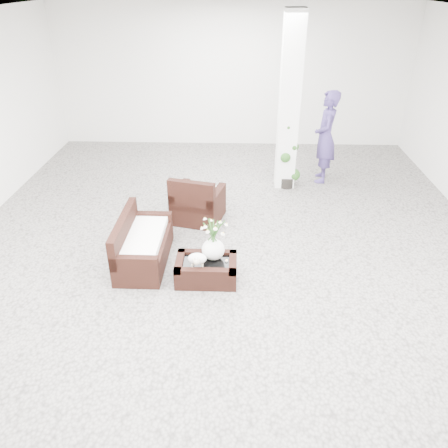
{
  "coord_description": "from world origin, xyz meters",
  "views": [
    {
      "loc": [
        0.21,
        -6.08,
        4.0
      ],
      "look_at": [
        0.0,
        -0.1,
        0.62
      ],
      "focal_mm": 35.4,
      "sensor_mm": 36.0,
      "label": 1
    }
  ],
  "objects_px": {
    "loveseat": "(143,240)",
    "topiary": "(289,156)",
    "armchair": "(198,197)",
    "coffee_table": "(206,271)"
  },
  "relations": [
    {
      "from": "coffee_table",
      "to": "armchair",
      "type": "bearing_deg",
      "value": 98.51
    },
    {
      "from": "loveseat",
      "to": "topiary",
      "type": "bearing_deg",
      "value": -39.93
    },
    {
      "from": "coffee_table",
      "to": "topiary",
      "type": "distance_m",
      "value": 3.76
    },
    {
      "from": "armchair",
      "to": "loveseat",
      "type": "distance_m",
      "value": 1.62
    },
    {
      "from": "loveseat",
      "to": "topiary",
      "type": "height_order",
      "value": "topiary"
    },
    {
      "from": "coffee_table",
      "to": "topiary",
      "type": "height_order",
      "value": "topiary"
    },
    {
      "from": "coffee_table",
      "to": "topiary",
      "type": "xyz_separation_m",
      "value": [
        1.5,
        3.41,
        0.53
      ]
    },
    {
      "from": "topiary",
      "to": "coffee_table",
      "type": "bearing_deg",
      "value": -113.67
    },
    {
      "from": "coffee_table",
      "to": "loveseat",
      "type": "xyz_separation_m",
      "value": [
        -1.01,
        0.45,
        0.23
      ]
    },
    {
      "from": "coffee_table",
      "to": "loveseat",
      "type": "relative_size",
      "value": 0.62
    }
  ]
}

